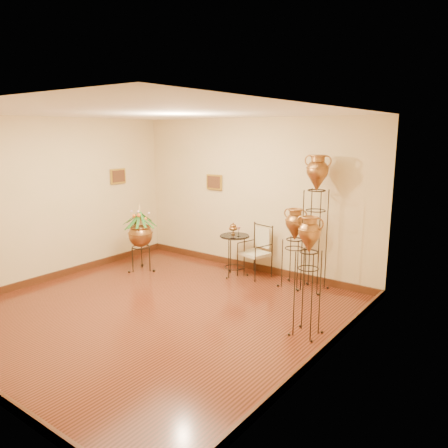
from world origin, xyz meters
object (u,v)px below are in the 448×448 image
Objects in this scene: amphora_tall at (315,222)px; side_table at (234,254)px; amphora_mid at (308,276)px; planter_urn at (140,232)px; armchair at (255,251)px.

side_table is at bearing -173.61° from amphora_tall.
amphora_mid is 2.56m from side_table.
side_table is (1.58, 0.79, -0.34)m from planter_urn.
side_table is (-0.33, -0.16, -0.07)m from armchair.
amphora_mid reaches higher than armchair.
amphora_mid is (0.65, -1.56, -0.35)m from amphora_tall.
planter_urn is 1.80m from side_table.
armchair is 0.37m from side_table.
amphora_mid is at bearing -67.46° from amphora_tall.
amphora_mid is 1.68× the size of armchair.
amphora_mid is 3.74m from planter_urn.
amphora_tall is 2.36× the size of side_table.
amphora_mid is 1.19× the size of planter_urn.
amphora_tall reaches higher than planter_urn.
amphora_tall is 3.21m from planter_urn.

